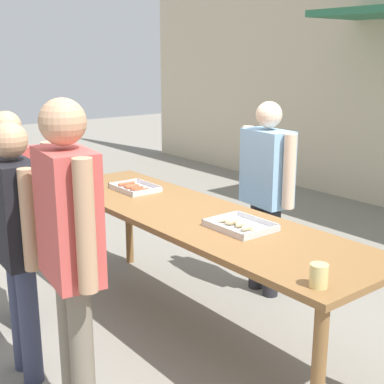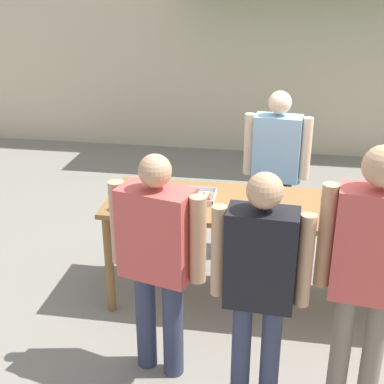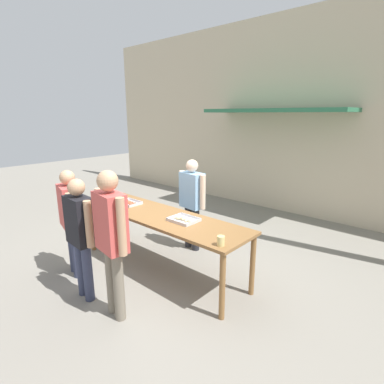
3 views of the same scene
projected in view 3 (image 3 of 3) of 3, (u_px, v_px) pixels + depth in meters
name	position (u px, v px, depth m)	size (l,w,h in m)	color
ground_plane	(161.00, 269.00, 4.64)	(24.00, 24.00, 0.00)	gray
building_facade_back	(285.00, 117.00, 6.95)	(12.00, 1.11, 4.50)	beige
serving_table	(160.00, 220.00, 4.44)	(2.91, 0.80, 0.88)	brown
food_tray_sausages	(129.00, 203.00, 4.95)	(0.37, 0.28, 0.04)	silver
food_tray_buns	(184.00, 219.00, 4.15)	(0.39, 0.31, 0.06)	silver
condiment_jar_mustard	(94.00, 200.00, 5.05)	(0.07, 0.07, 0.07)	gold
condiment_jar_ketchup	(98.00, 201.00, 5.00)	(0.07, 0.07, 0.07)	#B22319
beer_cup	(221.00, 241.00, 3.36)	(0.09, 0.09, 0.11)	#DBC67A
person_server_behind_table	(192.00, 197.00, 5.12)	(0.61, 0.28, 1.59)	#232328
person_customer_holding_hotdog	(71.00, 215.00, 4.28)	(0.65, 0.36, 1.58)	#333851
person_customer_with_cup	(111.00, 233.00, 3.31)	(0.59, 0.28, 1.75)	#756B5B
person_customer_waiting_in_line	(80.00, 230.00, 3.69)	(0.58, 0.24, 1.58)	#333851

